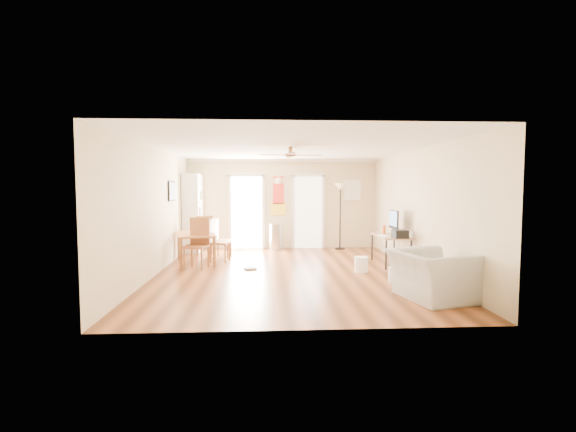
{
  "coord_description": "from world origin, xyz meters",
  "views": [
    {
      "loc": [
        -0.5,
        -8.52,
        1.79
      ],
      "look_at": [
        0.0,
        0.6,
        1.15
      ],
      "focal_mm": 25.64,
      "sensor_mm": 36.0,
      "label": 1
    }
  ],
  "objects": [
    {
      "name": "wall_left",
      "position": [
        -2.75,
        0.0,
        1.3
      ],
      "size": [
        0.04,
        7.0,
        2.6
      ],
      "primitive_type": null,
      "color": "beige",
      "rests_on": "floor"
    },
    {
      "name": "kitchen_doorway",
      "position": [
        -1.05,
        3.48,
        1.05
      ],
      "size": [
        0.9,
        0.1,
        2.1
      ],
      "primitive_type": null,
      "color": "white",
      "rests_on": "wall_back"
    },
    {
      "name": "wall_front",
      "position": [
        0.0,
        -3.5,
        1.3
      ],
      "size": [
        5.5,
        0.04,
        2.6
      ],
      "primitive_type": null,
      "color": "beige",
      "rests_on": "floor"
    },
    {
      "name": "ceiling_fan",
      "position": [
        0.0,
        -0.3,
        2.43
      ],
      "size": [
        1.24,
        1.24,
        0.2
      ],
      "primitive_type": null,
      "color": "#593819",
      "rests_on": "ceiling"
    },
    {
      "name": "keyboard",
      "position": [
        2.2,
        0.67,
        0.68
      ],
      "size": [
        0.18,
        0.45,
        0.02
      ],
      "primitive_type": "cube",
      "rotation": [
        0.0,
        0.0,
        0.1
      ],
      "color": "white",
      "rests_on": "computer_desk"
    },
    {
      "name": "wall_right",
      "position": [
        2.75,
        0.0,
        1.3
      ],
      "size": [
        0.04,
        7.0,
        2.6
      ],
      "primitive_type": null,
      "color": "beige",
      "rests_on": "floor"
    },
    {
      "name": "ceiling",
      "position": [
        0.0,
        0.0,
        2.6
      ],
      "size": [
        5.5,
        7.0,
        0.0
      ],
      "primitive_type": null,
      "color": "silver",
      "rests_on": "floor"
    },
    {
      "name": "dining_chair_right_a",
      "position": [
        -1.6,
        2.01,
        0.48
      ],
      "size": [
        0.45,
        0.45,
        0.97
      ],
      "primitive_type": null,
      "rotation": [
        0.0,
        0.0,
        1.43
      ],
      "color": "brown",
      "rests_on": "floor"
    },
    {
      "name": "imac",
      "position": [
        2.47,
        0.83,
        0.97
      ],
      "size": [
        0.11,
        0.63,
        0.58
      ],
      "primitive_type": null,
      "rotation": [
        0.0,
        0.0,
        -0.04
      ],
      "color": "black",
      "rests_on": "computer_desk"
    },
    {
      "name": "wastebasket_a",
      "position": [
        1.51,
        -0.05,
        0.16
      ],
      "size": [
        0.3,
        0.3,
        0.33
      ],
      "primitive_type": "cylinder",
      "rotation": [
        0.0,
        0.0,
        -0.06
      ],
      "color": "white",
      "rests_on": "floor"
    },
    {
      "name": "crown_molding",
      "position": [
        0.0,
        0.0,
        2.56
      ],
      "size": [
        5.5,
        7.0,
        0.08
      ],
      "primitive_type": null,
      "color": "white",
      "rests_on": "wall_back"
    },
    {
      "name": "bathroom_doorway",
      "position": [
        0.75,
        3.48,
        1.05
      ],
      "size": [
        0.8,
        0.1,
        2.1
      ],
      "primitive_type": null,
      "color": "white",
      "rests_on": "wall_back"
    },
    {
      "name": "wall_decal",
      "position": [
        -0.13,
        3.48,
        1.55
      ],
      "size": [
        0.46,
        0.03,
        1.1
      ],
      "primitive_type": "cube",
      "color": "red",
      "rests_on": "wall_back"
    },
    {
      "name": "framed_poster",
      "position": [
        -2.73,
        1.4,
        1.7
      ],
      "size": [
        0.04,
        0.66,
        0.48
      ],
      "primitive_type": "cube",
      "color": "black",
      "rests_on": "wall_left"
    },
    {
      "name": "ac_grille",
      "position": [
        2.05,
        3.47,
        1.7
      ],
      "size": [
        0.5,
        0.04,
        0.6
      ],
      "primitive_type": "cube",
      "color": "white",
      "rests_on": "wall_back"
    },
    {
      "name": "trash_can",
      "position": [
        -0.22,
        3.15,
        0.37
      ],
      "size": [
        0.4,
        0.4,
        0.74
      ],
      "primitive_type": "cylinder",
      "rotation": [
        0.0,
        0.0,
        0.17
      ],
      "color": "silver",
      "rests_on": "floor"
    },
    {
      "name": "dining_chair_far",
      "position": [
        -2.16,
        2.58,
        0.51
      ],
      "size": [
        0.51,
        0.51,
        1.03
      ],
      "primitive_type": null,
      "rotation": [
        0.0,
        0.0,
        3.36
      ],
      "color": "#9C5E32",
      "rests_on": "floor"
    },
    {
      "name": "printer",
      "position": [
        2.45,
        0.3,
        0.76
      ],
      "size": [
        0.3,
        0.35,
        0.18
      ],
      "primitive_type": "cube",
      "rotation": [
        0.0,
        0.0,
        0.02
      ],
      "color": "black",
      "rests_on": "computer_desk"
    },
    {
      "name": "floor_cloth",
      "position": [
        -0.84,
        0.35,
        0.02
      ],
      "size": [
        0.3,
        0.26,
        0.04
      ],
      "primitive_type": "cube",
      "rotation": [
        0.0,
        0.0,
        0.29
      ],
      "color": "gray",
      "rests_on": "floor"
    },
    {
      "name": "computer_desk",
      "position": [
        2.38,
        0.76,
        0.34
      ],
      "size": [
        0.63,
        1.26,
        0.68
      ],
      "primitive_type": null,
      "color": "tan",
      "rests_on": "floor"
    },
    {
      "name": "dining_chair_right_b",
      "position": [
        -1.6,
        1.37,
        0.51
      ],
      "size": [
        0.5,
        0.5,
        1.02
      ],
      "primitive_type": null,
      "rotation": [
        0.0,
        0.0,
        1.38
      ],
      "color": "#A56E35",
      "rests_on": "floor"
    },
    {
      "name": "armchair",
      "position": [
        2.15,
        -2.19,
        0.39
      ],
      "size": [
        1.29,
        1.4,
        0.77
      ],
      "primitive_type": "imported",
      "rotation": [
        0.0,
        0.0,
        1.81
      ],
      "color": "#AFB0AB",
      "rests_on": "floor"
    },
    {
      "name": "bookshelf",
      "position": [
        -2.51,
        3.0,
        1.08
      ],
      "size": [
        0.44,
        0.97,
        2.16
      ],
      "primitive_type": null,
      "rotation": [
        0.0,
        0.0,
        -0.01
      ],
      "color": "silver",
      "rests_on": "floor"
    },
    {
      "name": "dining_chair_near",
      "position": [
        -2.02,
        0.54,
        0.55
      ],
      "size": [
        0.55,
        0.55,
        1.11
      ],
      "primitive_type": null,
      "rotation": [
        0.0,
        0.0,
        -0.24
      ],
      "color": "#965B30",
      "rests_on": "floor"
    },
    {
      "name": "dining_table",
      "position": [
        -2.15,
        1.19,
        0.35
      ],
      "size": [
        1.16,
        1.57,
        0.71
      ],
      "primitive_type": null,
      "rotation": [
        0.0,
        0.0,
        0.24
      ],
      "color": "#AA7636",
      "rests_on": "floor"
    },
    {
      "name": "floor",
      "position": [
        0.0,
        0.0,
        0.0
      ],
      "size": [
        7.0,
        7.0,
        0.0
      ],
      "primitive_type": "plane",
      "color": "brown",
      "rests_on": "ground"
    },
    {
      "name": "wastebasket_b",
      "position": [
        1.94,
        -0.97,
        0.14
      ],
      "size": [
        0.29,
        0.29,
        0.29
      ],
      "primitive_type": "cylinder",
      "rotation": [
        0.0,
        0.0,
        -0.2
      ],
      "color": "silver",
      "rests_on": "floor"
    },
    {
      "name": "wall_back",
      "position": [
        0.0,
        3.5,
        1.3
      ],
      "size": [
        5.5,
        0.04,
        2.6
      ],
      "primitive_type": null,
      "color": "beige",
      "rests_on": "floor"
    },
    {
      "name": "torchiere_lamp",
      "position": [
        1.65,
        3.21,
        0.95
      ],
      "size": [
        0.38,
        0.38,
        1.9
      ],
      "primitive_type": null,
      "rotation": [
        0.0,
        0.0,
        -0.08
      ],
      "color": "black",
      "rests_on": "floor"
    },
    {
      "name": "orange_bottle",
      "position": [
        2.3,
        1.01,
        0.78
      ],
      "size": [
        0.07,
        0.07,
        0.21
      ],
      "primitive_type": "cylinder",
      "rotation": [
        0.0,
        0.0,
        0.05
      ],
      "color": "#DD5313",
      "rests_on": "computer_desk"
    }
  ]
}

